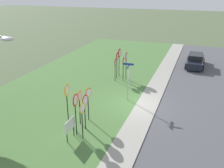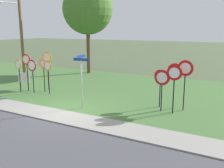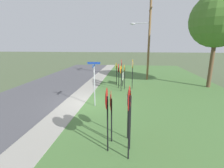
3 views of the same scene
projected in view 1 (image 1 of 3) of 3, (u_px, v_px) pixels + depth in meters
The scene contains 18 objects.
ground_plane at pixel (136, 105), 18.80m from camera, with size 160.00×160.00×0.00m, color #4C5B3D.
road_asphalt at pixel (204, 115), 17.29m from camera, with size 44.00×6.40×0.01m, color #4C4C51.
sidewalk_strip at pixel (147, 106), 18.54m from camera, with size 44.00×1.60×0.06m, color #99968C.
grass_median at pixel (65, 93), 20.67m from camera, with size 44.00×12.00×0.04m, color #477038.
stop_sign_near_left at pixel (85, 105), 14.94m from camera, with size 0.77×0.09×2.28m.
stop_sign_near_right at pixel (82, 113), 14.03m from camera, with size 0.62×0.10×2.25m.
stop_sign_far_left at pixel (67, 95), 15.38m from camera, with size 0.75×0.13×2.71m.
stop_sign_far_center at pixel (80, 101), 15.54m from camera, with size 0.61×0.10×2.27m.
stop_sign_far_right at pixel (76, 106), 14.27m from camera, with size 0.72×0.12×2.60m.
stop_sign_center_tall at pixel (88, 97), 16.03m from camera, with size 0.68×0.12×2.26m.
yield_sign_near_left at pixel (117, 59), 23.39m from camera, with size 0.77×0.11×2.51m.
yield_sign_near_right at pixel (116, 64), 22.82m from camera, with size 0.69×0.12×2.12m.
yield_sign_far_left at pixel (124, 63), 22.85m from camera, with size 0.83×0.12×2.24m.
yield_sign_far_right at pixel (120, 56), 23.81m from camera, with size 0.84×0.11×2.71m.
yield_sign_center at pixel (126, 59), 23.31m from camera, with size 0.79×0.11×2.53m.
street_name_post at pixel (128, 79), 18.83m from camera, with size 0.96×0.82×2.94m.
notice_board at pixel (70, 126), 14.24m from camera, with size 1.10×0.05×1.25m.
parked_sedan_distant at pixel (195, 61), 27.43m from camera, with size 4.43×1.93×1.39m.
Camera 1 is at (-16.56, -4.02, 8.27)m, focal length 40.56 mm.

